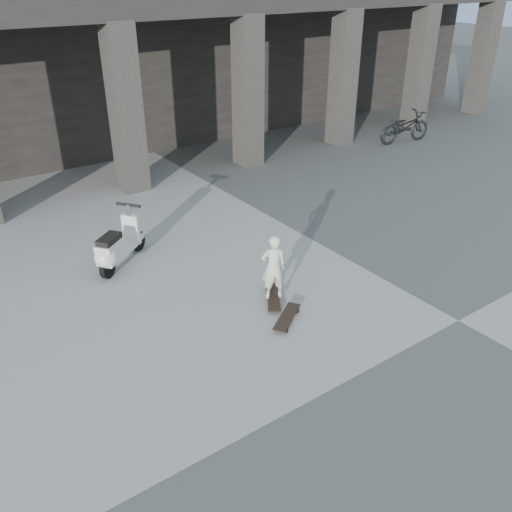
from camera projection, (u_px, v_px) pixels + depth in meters
ground at (459, 321)px, 8.72m from camera, size 90.00×90.00×0.00m
colonnade at (107, 38)px, 17.16m from camera, size 28.00×8.82×6.00m
longboard at (273, 297)px, 9.21m from camera, size 0.65×0.84×0.09m
skateboard_spare at (287, 317)px, 8.67m from camera, size 0.80×0.63×0.10m
child at (274, 267)px, 8.93m from camera, size 0.49×0.41×1.15m
scooter at (115, 249)px, 9.99m from camera, size 1.32×1.06×1.09m
bicycle at (404, 127)px, 17.34m from camera, size 1.95×0.96×0.98m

